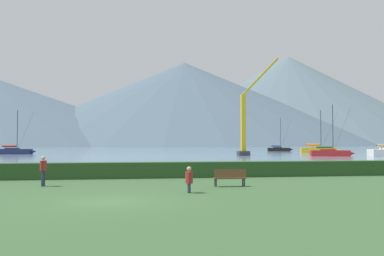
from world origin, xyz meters
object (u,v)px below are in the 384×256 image
sailboat_slip_3 (15,151)px  person_seated_viewer (189,178)px  park_bench_near_path (230,177)px  sailboat_slip_4 (330,153)px  dock_crane (245,126)px  sailboat_slip_5 (319,150)px  sailboat_slip_0 (279,149)px  person_standing_walker (43,168)px

sailboat_slip_3 → person_seated_viewer: 73.34m
park_bench_near_path → person_seated_viewer: size_ratio=1.38×
sailboat_slip_4 → dock_crane: (-13.41, 5.76, 4.64)m
sailboat_slip_5 → dock_crane: 26.04m
sailboat_slip_3 → sailboat_slip_0: bearing=19.2°
sailboat_slip_0 → person_standing_walker: 93.66m
sailboat_slip_3 → person_seated_viewer: size_ratio=7.09×
sailboat_slip_0 → person_seated_viewer: 94.17m
sailboat_slip_4 → sailboat_slip_5: bearing=85.6°
park_bench_near_path → dock_crane: (15.45, 51.10, 4.73)m
sailboat_slip_0 → sailboat_slip_4: bearing=-84.8°
sailboat_slip_0 → sailboat_slip_5: size_ratio=0.94×
park_bench_near_path → dock_crane: dock_crane is taller
dock_crane → sailboat_slip_4: bearing=-23.3°
person_seated_viewer → dock_crane: (18.04, 53.52, 4.57)m
person_standing_walker → dock_crane: 55.75m
sailboat_slip_4 → person_seated_viewer: (-31.45, -47.76, 0.07)m
sailboat_slip_3 → sailboat_slip_4: bearing=-17.1°
person_seated_viewer → dock_crane: dock_crane is taller
person_standing_walker → sailboat_slip_5: bearing=65.3°
sailboat_slip_4 → park_bench_near_path: sailboat_slip_4 is taller
person_standing_walker → person_seated_viewer: bearing=-17.7°
sailboat_slip_5 → person_seated_viewer: 78.59m
dock_crane → person_seated_viewer: bearing=-108.6°
sailboat_slip_4 → sailboat_slip_0: bearing=98.3°
dock_crane → sailboat_slip_0: bearing=60.6°
person_seated_viewer → park_bench_near_path: bearing=56.0°
sailboat_slip_0 → person_seated_viewer: size_ratio=7.13×
sailboat_slip_3 → person_standing_walker: size_ratio=5.37×
sailboat_slip_0 → person_standing_walker: bearing=-105.2°
sailboat_slip_5 → person_standing_walker: sailboat_slip_5 is taller
person_standing_walker → sailboat_slip_3: bearing=116.8°
sailboat_slip_3 → sailboat_slip_4: sailboat_slip_4 is taller
sailboat_slip_3 → park_bench_near_path: sailboat_slip_3 is taller
person_standing_walker → dock_crane: (25.50, 49.39, 4.29)m
sailboat_slip_3 → dock_crane: 46.30m
sailboat_slip_3 → person_seated_viewer: bearing=-66.6°
sailboat_slip_5 → park_bench_near_path: bearing=-101.4°
park_bench_near_path → person_seated_viewer: bearing=-136.9°
sailboat_slip_5 → person_seated_viewer: (-39.06, -68.20, -0.03)m
park_bench_near_path → person_standing_walker: 10.20m
sailboat_slip_5 → person_seated_viewer: bearing=-102.2°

